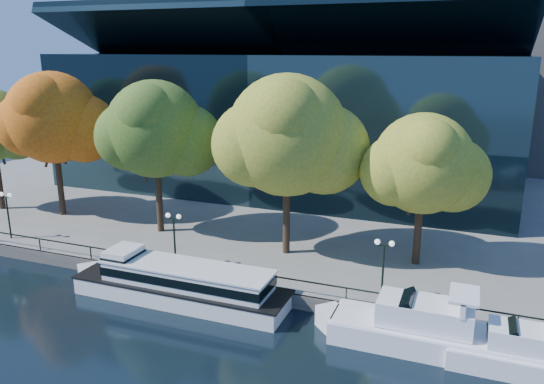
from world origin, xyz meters
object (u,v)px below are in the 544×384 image
at_px(tree_1, 54,120).
at_px(lamp_2, 384,256).
at_px(tree_4, 425,166).
at_px(lamp_0, 7,205).
at_px(cruiser_near, 425,329).
at_px(tour_boat, 175,281).
at_px(tree_2, 157,131).
at_px(cruiser_far, 526,355).
at_px(lamp_1, 174,227).
at_px(tree_3, 289,138).

relative_size(tree_1, lamp_2, 3.39).
xyz_separation_m(tree_4, lamp_0, (-32.97, -6.72, -4.54)).
bearing_deg(cruiser_near, tour_boat, 179.38).
bearing_deg(tree_2, lamp_0, -150.90).
distance_m(cruiser_far, lamp_2, 9.59).
bearing_deg(tree_2, tree_4, 1.48).
bearing_deg(cruiser_near, cruiser_far, -5.66).
distance_m(lamp_0, lamp_1, 16.12).
bearing_deg(tour_boat, lamp_2, 13.07).
bearing_deg(lamp_1, lamp_2, 0.00).
xyz_separation_m(cruiser_near, tree_1, (-34.90, 10.15, 9.06)).
xyz_separation_m(cruiser_near, tree_2, (-23.39, 9.46, 8.72)).
distance_m(tree_4, lamp_1, 18.70).
bearing_deg(lamp_2, cruiser_near, -47.43).
relative_size(cruiser_near, tree_1, 0.95).
bearing_deg(tree_3, cruiser_near, -37.30).
bearing_deg(lamp_1, cruiser_far, -9.20).
distance_m(tree_2, tree_3, 12.14).
xyz_separation_m(tour_boat, lamp_0, (-17.98, 3.12, 2.64)).
bearing_deg(tree_4, lamp_1, -158.24).
bearing_deg(tour_boat, cruiser_far, -1.85).
relative_size(cruiser_far, tree_2, 0.74).
distance_m(tree_2, lamp_2, 22.07).
relative_size(tour_boat, cruiser_near, 1.28).
height_order(tree_1, lamp_2, tree_1).
relative_size(tour_boat, tree_2, 1.26).
relative_size(cruiser_near, tree_3, 0.93).
distance_m(tree_2, lamp_1, 9.92).
relative_size(tour_boat, tree_3, 1.19).
xyz_separation_m(cruiser_far, lamp_0, (-39.71, 3.82, 2.96)).
bearing_deg(lamp_0, cruiser_near, -5.47).
height_order(cruiser_near, tree_1, tree_1).
relative_size(tree_2, lamp_2, 3.27).
relative_size(tree_1, tree_4, 1.21).
relative_size(tree_4, lamp_0, 2.81).
distance_m(lamp_0, lamp_2, 31.42).
bearing_deg(tour_boat, lamp_0, 170.15).
xyz_separation_m(cruiser_near, lamp_0, (-34.45, 3.30, 2.82)).
xyz_separation_m(lamp_0, lamp_1, (16.12, 0.00, 0.00)).
relative_size(tour_boat, tree_4, 1.47).
distance_m(tour_boat, lamp_2, 14.05).
relative_size(tour_boat, cruiser_far, 1.69).
distance_m(tree_1, tree_3, 23.67).
distance_m(tour_boat, tree_1, 22.76).
relative_size(cruiser_near, lamp_1, 3.21).
relative_size(cruiser_far, tree_4, 0.87).
bearing_deg(lamp_2, lamp_1, 180.00).
relative_size(cruiser_near, tree_2, 0.98).
xyz_separation_m(tree_2, tree_3, (12.11, -0.86, 0.28)).
bearing_deg(tree_1, tree_4, -0.22).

